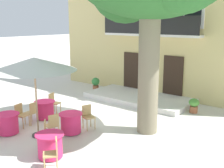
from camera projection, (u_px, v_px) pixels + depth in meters
The scene contains 17 objects.
ground_plane at pixel (81, 116), 12.23m from camera, with size 120.00×120.00×0.00m, color silver.
building_facade at pixel (170, 26), 16.40m from camera, with size 13.00×5.09×7.50m.
entrance_step_platform at pixel (138, 98), 14.67m from camera, with size 5.50×2.62×0.25m, color silver.
cafe_table_near_tree at pixel (71, 123), 10.29m from camera, with size 0.86×0.86×0.76m.
cafe_chair_near_tree_0 at pixel (53, 124), 9.76m from camera, with size 0.49×0.49×0.91m.
cafe_chair_near_tree_1 at pixel (88, 115), 10.71m from camera, with size 0.51×0.51×0.91m.
cafe_table_middle at pixel (8, 123), 10.23m from camera, with size 0.86×0.86×0.76m.
cafe_chair_middle_1 at pixel (21, 114), 10.89m from camera, with size 0.48×0.48×0.91m.
cafe_table_front at pixel (45, 110), 11.84m from camera, with size 0.86×0.86×0.76m.
cafe_chair_front_0 at pixel (54, 102), 12.51m from camera, with size 0.49×0.49×0.91m.
cafe_chair_front_1 at pixel (32, 111), 11.16m from camera, with size 0.43×0.43×0.91m.
cafe_table_far_side at pixel (50, 145), 8.43m from camera, with size 0.86×0.86×0.76m.
cafe_chair_far_side_0 at pixel (53, 152), 7.70m from camera, with size 0.56×0.56×0.91m.
cafe_chair_far_side_1 at pixel (49, 132), 9.11m from camera, with size 0.56×0.56×0.91m.
cafe_umbrella at pixel (34, 64), 9.53m from camera, with size 2.90×2.90×2.85m.
ground_planter_left at pixel (96, 83), 16.58m from camera, with size 0.46×0.46×0.79m.
ground_planter_right at pixel (194, 105), 12.60m from camera, with size 0.46×0.46×0.66m.
Camera 1 is at (8.31, -8.25, 4.04)m, focal length 44.93 mm.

